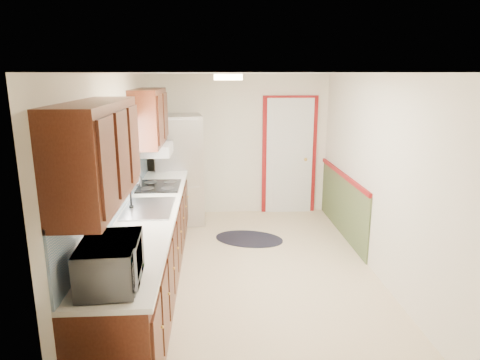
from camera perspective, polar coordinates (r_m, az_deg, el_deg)
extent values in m
cube|color=beige|center=(5.36, 1.80, -12.56)|extent=(3.20, 5.20, 0.12)
cube|color=white|center=(4.79, 2.03, 14.05)|extent=(3.20, 5.20, 0.12)
cube|color=white|center=(7.38, 0.04, 4.68)|extent=(3.20, 0.10, 2.40)
cube|color=white|center=(2.61, 7.34, -13.38)|extent=(3.20, 0.10, 2.40)
cube|color=white|center=(5.02, -15.38, -0.27)|extent=(0.10, 5.20, 2.40)
cube|color=white|center=(5.30, 18.28, 0.24)|extent=(0.10, 5.20, 2.40)
cube|color=#3E190E|center=(4.93, -12.04, -9.57)|extent=(0.60, 4.00, 0.90)
cube|color=white|center=(4.76, -12.15, -4.37)|extent=(0.63, 4.00, 0.04)
cube|color=#5191C5|center=(4.73, -15.96, -0.98)|extent=(0.02, 4.00, 0.55)
cube|color=#3E190E|center=(3.33, -18.50, 3.44)|extent=(0.35, 1.40, 0.75)
cube|color=#3E190E|center=(5.96, -12.02, 8.21)|extent=(0.35, 1.20, 0.75)
cube|color=white|center=(4.74, -16.00, 4.06)|extent=(0.02, 1.00, 0.90)
cube|color=#B35221|center=(4.69, -15.75, 8.29)|extent=(0.05, 1.12, 0.24)
cube|color=#B7B7BC|center=(4.85, -12.05, -3.72)|extent=(0.52, 0.82, 0.02)
cube|color=white|center=(6.06, -11.27, 4.04)|extent=(0.45, 0.60, 0.15)
cube|color=maroon|center=(7.49, 6.57, 3.17)|extent=(0.94, 0.05, 2.08)
cube|color=white|center=(7.47, 6.60, 3.13)|extent=(0.80, 0.04, 2.00)
cube|color=#485731|center=(6.71, 13.49, -3.24)|extent=(0.02, 2.30, 0.90)
cube|color=maroon|center=(6.59, 13.61, 0.66)|extent=(0.04, 2.30, 0.06)
cylinder|color=#FFD88C|center=(4.57, -1.57, 13.56)|extent=(0.30, 0.30, 0.06)
imported|color=white|center=(3.17, -16.91, -9.96)|extent=(0.36, 0.60, 0.40)
cube|color=#B7B7BC|center=(7.01, -8.08, 1.39)|extent=(0.81, 0.77, 1.76)
cylinder|color=black|center=(6.68, -10.39, -0.10)|extent=(0.02, 0.02, 1.24)
ellipsoid|color=black|center=(6.42, 1.22, -7.84)|extent=(1.17, 0.95, 0.01)
cube|color=black|center=(5.75, -10.73, -0.79)|extent=(0.54, 0.65, 0.02)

